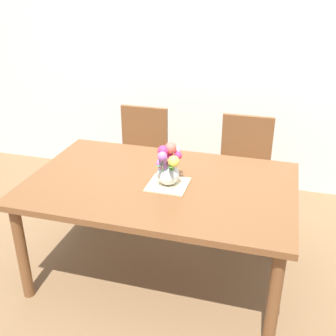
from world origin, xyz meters
TOP-DOWN VIEW (x-y plane):
  - ground_plane at (0.00, 0.00)m, footprint 12.00×12.00m
  - back_wall at (0.00, 1.60)m, footprint 7.00×0.10m
  - dining_table at (0.00, 0.00)m, footprint 1.72×1.09m
  - chair_left at (-0.45, 0.89)m, footprint 0.42×0.42m
  - chair_right at (0.45, 0.89)m, footprint 0.42×0.42m
  - placemat at (0.06, -0.03)m, footprint 0.25×0.25m
  - flower_vase at (0.06, -0.03)m, footprint 0.15×0.24m

SIDE VIEW (x-z plane):
  - ground_plane at x=0.00m, z-range 0.00..0.00m
  - chair_left at x=-0.45m, z-range 0.07..0.97m
  - chair_right at x=0.45m, z-range 0.07..0.97m
  - dining_table at x=0.00m, z-range 0.29..1.01m
  - placemat at x=0.06m, z-range 0.72..0.73m
  - flower_vase at x=0.06m, z-range 0.72..0.99m
  - back_wall at x=0.00m, z-range 0.00..2.80m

